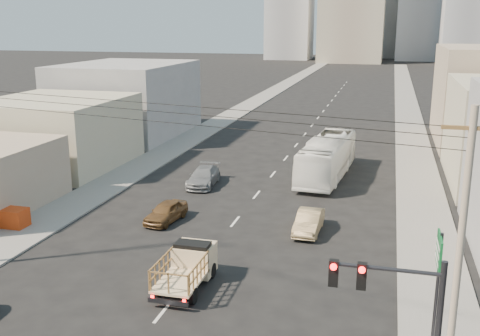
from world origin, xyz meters
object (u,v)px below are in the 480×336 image
at_px(sedan_grey, 204,177).
at_px(traffic_signal, 401,320).
at_px(city_bus, 327,157).
at_px(crate_stack, 12,218).
at_px(sedan_brown, 166,212).
at_px(utility_pole, 459,256).
at_px(green_sign, 438,265).
at_px(flatbed_pickup, 187,265).
at_px(sedan_tan, 309,222).

distance_m(sedan_grey, traffic_signal, 28.91).
height_order(city_bus, crate_stack, city_bus).
height_order(sedan_brown, utility_pole, utility_pole).
height_order(utility_pole, crate_stack, utility_pole).
height_order(sedan_grey, green_sign, green_sign).
bearing_deg(flatbed_pickup, utility_pole, -26.53).
xyz_separation_m(traffic_signal, utility_pole, (1.73, 2.51, 1.11)).
bearing_deg(flatbed_pickup, green_sign, -16.01).
bearing_deg(sedan_grey, utility_pole, -58.89).
distance_m(flatbed_pickup, sedan_brown, 9.38).
relative_size(flatbed_pickup, crate_stack, 2.45).
distance_m(sedan_brown, sedan_tan, 9.10).
distance_m(sedan_grey, crate_stack, 14.69).
bearing_deg(green_sign, traffic_signal, -105.55).
bearing_deg(green_sign, sedan_brown, 143.57).
xyz_separation_m(sedan_tan, utility_pole, (6.69, -14.37, 4.52)).
height_order(city_bus, sedan_tan, city_bus).
bearing_deg(city_bus, sedan_grey, -146.33).
bearing_deg(city_bus, sedan_tan, -83.51).
xyz_separation_m(city_bus, utility_pole, (7.05, -27.33, 3.52)).
bearing_deg(flatbed_pickup, traffic_signal, -40.38).
bearing_deg(sedan_brown, city_bus, 64.76).
distance_m(flatbed_pickup, sedan_grey, 17.38).
distance_m(sedan_tan, green_sign, 13.81).
xyz_separation_m(sedan_tan, crate_stack, (-17.81, -4.04, 0.03)).
height_order(flatbed_pickup, sedan_grey, flatbed_pickup).
bearing_deg(sedan_brown, flatbed_pickup, -53.84).
xyz_separation_m(traffic_signal, crate_stack, (-22.77, 12.83, -3.39)).
relative_size(utility_pole, crate_stack, 5.56).
bearing_deg(sedan_grey, sedan_tan, -45.01).
xyz_separation_m(flatbed_pickup, green_sign, (10.98, -3.15, 2.65)).
bearing_deg(traffic_signal, utility_pole, 55.39).
relative_size(city_bus, crate_stack, 6.66).
distance_m(traffic_signal, utility_pole, 3.24).
distance_m(city_bus, sedan_tan, 13.00).
bearing_deg(city_bus, flatbed_pickup, -96.27).
xyz_separation_m(flatbed_pickup, sedan_tan, (4.63, 8.72, -0.43)).
bearing_deg(crate_stack, sedan_brown, 22.27).
bearing_deg(sedan_tan, flatbed_pickup, -116.65).
height_order(sedan_brown, sedan_grey, sedan_grey).
distance_m(sedan_tan, traffic_signal, 17.92).
bearing_deg(city_bus, utility_pole, -70.65).
distance_m(city_bus, utility_pole, 28.44).
distance_m(flatbed_pickup, city_bus, 22.10).
xyz_separation_m(city_bus, sedan_grey, (-9.03, -4.96, -0.97)).
xyz_separation_m(flatbed_pickup, sedan_grey, (-4.76, 16.71, -0.40)).
height_order(sedan_brown, green_sign, green_sign).
relative_size(flatbed_pickup, utility_pole, 0.44).
xyz_separation_m(sedan_tan, green_sign, (6.35, -11.87, 3.08)).
relative_size(flatbed_pickup, sedan_tan, 1.10).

